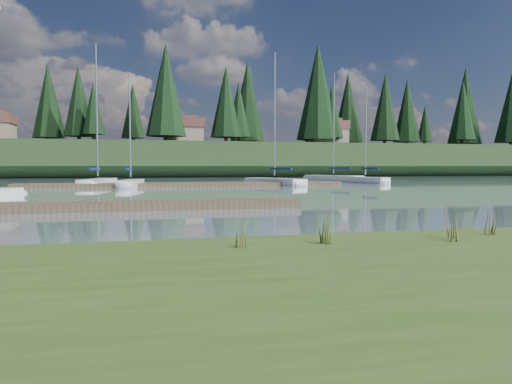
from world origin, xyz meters
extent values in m
plane|color=#84A0AC|center=(0.00, 30.00, 0.00)|extent=(200.00, 200.00, 0.00)
cube|color=#38511E|center=(0.00, -6.00, 0.17)|extent=(60.00, 9.00, 0.35)
cube|color=#1E3218|center=(0.00, 73.00, 2.50)|extent=(200.00, 20.00, 5.00)
ellipsoid|color=silver|center=(-8.28, 16.70, 0.22)|extent=(2.23, 2.42, 0.70)
cube|color=#4C3D2C|center=(-4.00, 9.00, 0.15)|extent=(16.00, 2.00, 0.30)
cube|color=#4C3D2C|center=(2.00, 30.00, 0.15)|extent=(26.00, 2.20, 0.30)
cube|color=silver|center=(-5.01, 32.95, 0.22)|extent=(2.93, 7.12, 0.70)
ellipsoid|color=silver|center=(-4.32, 36.35, 0.22)|extent=(1.86, 2.16, 0.70)
cylinder|color=silver|center=(-5.01, 32.95, 6.23)|extent=(0.12, 0.12, 10.85)
cube|color=navy|center=(-5.20, 32.02, 1.40)|extent=(0.75, 2.75, 0.20)
cube|color=silver|center=(-2.38, 29.37, 0.22)|extent=(2.16, 5.07, 0.70)
ellipsoid|color=silver|center=(-1.85, 31.79, 0.22)|extent=(1.34, 1.55, 0.70)
cylinder|color=silver|center=(-2.38, 29.37, 4.69)|extent=(0.12, 0.12, 7.78)
cube|color=navy|center=(-2.53, 28.71, 1.40)|extent=(0.62, 1.96, 0.20)
cube|color=silver|center=(9.70, 31.08, 0.22)|extent=(3.92, 6.94, 0.70)
ellipsoid|color=silver|center=(8.47, 34.27, 0.22)|extent=(2.07, 2.28, 0.70)
cylinder|color=silver|center=(9.70, 31.08, 6.06)|extent=(0.12, 0.12, 10.52)
cube|color=navy|center=(10.04, 30.21, 1.40)|extent=(1.17, 2.61, 0.20)
cube|color=silver|center=(19.59, 33.66, 0.22)|extent=(2.58, 5.62, 0.70)
ellipsoid|color=silver|center=(18.90, 36.31, 0.22)|extent=(1.53, 1.75, 0.70)
cylinder|color=silver|center=(19.59, 33.66, 5.03)|extent=(0.12, 0.12, 8.46)
cube|color=navy|center=(19.77, 32.94, 1.40)|extent=(0.74, 2.16, 0.20)
cube|color=silver|center=(20.06, 42.51, 0.22)|extent=(4.58, 7.65, 0.70)
ellipsoid|color=silver|center=(18.56, 45.99, 0.22)|extent=(2.34, 2.55, 0.70)
cylinder|color=silver|center=(20.06, 42.51, 6.46)|extent=(0.12, 0.12, 11.32)
cube|color=navy|center=(20.46, 41.56, 1.40)|extent=(1.37, 2.85, 0.20)
cone|color=#475B23|center=(0.69, -2.60, 0.66)|extent=(0.03, 0.03, 0.61)
cone|color=brown|center=(0.80, -2.67, 0.59)|extent=(0.03, 0.03, 0.49)
cone|color=#475B23|center=(0.75, -2.57, 0.69)|extent=(0.03, 0.03, 0.67)
cone|color=brown|center=(0.83, -2.63, 0.56)|extent=(0.03, 0.03, 0.43)
cone|color=#475B23|center=(0.71, -2.68, 0.62)|extent=(0.03, 0.03, 0.55)
cone|color=#475B23|center=(0.63, -2.54, 0.61)|extent=(0.03, 0.03, 0.52)
cone|color=brown|center=(0.74, -2.61, 0.56)|extent=(0.03, 0.03, 0.41)
cone|color=#475B23|center=(0.69, -2.51, 0.64)|extent=(0.03, 0.03, 0.57)
cone|color=brown|center=(0.77, -2.57, 0.53)|extent=(0.03, 0.03, 0.36)
cone|color=#475B23|center=(0.65, -2.62, 0.58)|extent=(0.03, 0.03, 0.47)
cone|color=#475B23|center=(3.00, -2.61, 0.65)|extent=(0.03, 0.03, 0.60)
cone|color=brown|center=(3.11, -2.68, 0.59)|extent=(0.03, 0.03, 0.48)
cone|color=#475B23|center=(3.06, -2.58, 0.68)|extent=(0.03, 0.03, 0.65)
cone|color=brown|center=(3.14, -2.64, 0.56)|extent=(0.03, 0.03, 0.42)
cone|color=#475B23|center=(3.02, -2.69, 0.62)|extent=(0.03, 0.03, 0.54)
cone|color=#475B23|center=(-0.87, -2.66, 0.57)|extent=(0.03, 0.03, 0.43)
cone|color=brown|center=(-0.76, -2.73, 0.52)|extent=(0.03, 0.03, 0.35)
cone|color=#475B23|center=(-0.81, -2.63, 0.59)|extent=(0.03, 0.03, 0.48)
cone|color=brown|center=(-0.73, -2.69, 0.50)|extent=(0.03, 0.03, 0.30)
cone|color=#475B23|center=(-0.85, -2.74, 0.54)|extent=(0.03, 0.03, 0.39)
cone|color=#475B23|center=(2.81, -2.93, 0.57)|extent=(0.03, 0.03, 0.44)
cone|color=brown|center=(2.92, -3.00, 0.53)|extent=(0.03, 0.03, 0.35)
cone|color=#475B23|center=(2.87, -2.90, 0.59)|extent=(0.03, 0.03, 0.48)
cone|color=brown|center=(2.95, -2.96, 0.50)|extent=(0.03, 0.03, 0.31)
cone|color=#475B23|center=(2.83, -3.01, 0.55)|extent=(0.03, 0.03, 0.40)
cone|color=#475B23|center=(3.99, -2.39, 0.62)|extent=(0.03, 0.03, 0.54)
cone|color=brown|center=(4.10, -2.46, 0.56)|extent=(0.03, 0.03, 0.43)
cone|color=#475B23|center=(4.05, -2.36, 0.64)|extent=(0.03, 0.03, 0.59)
cone|color=brown|center=(4.13, -2.42, 0.54)|extent=(0.03, 0.03, 0.38)
cone|color=#475B23|center=(4.01, -2.47, 0.59)|extent=(0.03, 0.03, 0.48)
cube|color=#33281C|center=(0.00, -1.60, 0.07)|extent=(60.00, 0.50, 0.14)
cylinder|color=#382619|center=(-10.00, 72.00, 5.90)|extent=(0.60, 0.60, 1.80)
cone|color=black|center=(-10.00, 72.00, 11.75)|extent=(4.84, 4.84, 11.00)
cylinder|color=#382619|center=(3.00, 66.00, 5.90)|extent=(0.60, 0.60, 1.80)
cone|color=black|center=(3.00, 66.00, 13.10)|extent=(6.16, 6.16, 14.00)
cylinder|color=#382619|center=(15.00, 70.00, 5.90)|extent=(0.60, 0.60, 1.80)
cone|color=black|center=(15.00, 70.00, 10.85)|extent=(3.96, 3.96, 9.00)
cylinder|color=#382619|center=(28.00, 68.00, 5.90)|extent=(0.60, 0.60, 1.80)
cone|color=black|center=(28.00, 68.00, 14.00)|extent=(7.04, 7.04, 16.00)
cylinder|color=#382619|center=(42.00, 71.00, 5.90)|extent=(0.60, 0.60, 1.80)
cone|color=black|center=(42.00, 71.00, 12.20)|extent=(5.28, 5.28, 12.00)
cylinder|color=#382619|center=(55.00, 67.00, 5.90)|extent=(0.60, 0.60, 1.80)
cone|color=black|center=(55.00, 67.00, 11.52)|extent=(4.62, 4.62, 10.50)
cylinder|color=#382619|center=(68.00, 70.00, 5.90)|extent=(0.60, 0.60, 1.80)
cone|color=black|center=(68.00, 70.00, 12.88)|extent=(5.94, 5.94, 13.50)
cube|color=gray|center=(6.00, 71.00, 6.40)|extent=(6.00, 5.00, 2.80)
cube|color=brown|center=(6.00, 71.00, 8.50)|extent=(6.30, 5.30, 1.40)
cube|color=brown|center=(6.00, 71.00, 9.30)|extent=(4.20, 3.60, 0.70)
cube|color=gray|center=(30.00, 69.00, 6.40)|extent=(6.00, 5.00, 2.80)
cube|color=brown|center=(30.00, 69.00, 8.50)|extent=(6.30, 5.30, 1.40)
cube|color=brown|center=(30.00, 69.00, 9.30)|extent=(4.20, 3.60, 0.70)
camera|label=1|loc=(-2.47, -10.30, 1.64)|focal=35.00mm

